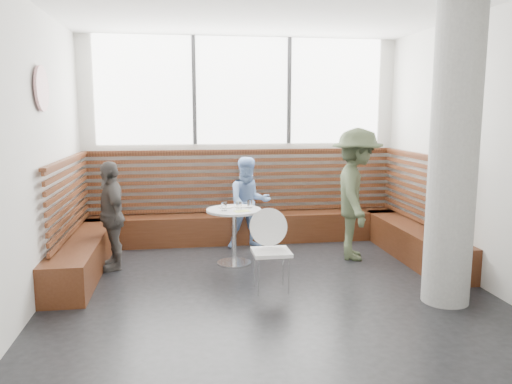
{
  "coord_description": "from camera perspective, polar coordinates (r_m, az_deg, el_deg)",
  "views": [
    {
      "loc": [
        -0.96,
        -5.44,
        2.04
      ],
      "look_at": [
        0.0,
        1.0,
        1.0
      ],
      "focal_mm": 35.0,
      "sensor_mm": 36.0,
      "label": 1
    }
  ],
  "objects": [
    {
      "name": "plate_far",
      "position": [
        6.83,
        -1.65,
        -1.66
      ],
      "size": [
        0.21,
        0.21,
        0.01
      ],
      "primitive_type": "cylinder",
      "color": "white",
      "rests_on": "cafe_table"
    },
    {
      "name": "glass_right",
      "position": [
        6.77,
        -0.7,
        -1.36
      ],
      "size": [
        0.07,
        0.07,
        0.11
      ],
      "primitive_type": "cylinder",
      "color": "white",
      "rests_on": "cafe_table"
    },
    {
      "name": "cafe_table",
      "position": [
        6.73,
        -2.54,
        -3.77
      ],
      "size": [
        0.74,
        0.74,
        0.76
      ],
      "color": "silver",
      "rests_on": "ground"
    },
    {
      "name": "cafe_chair",
      "position": [
        5.8,
        1.63,
        -5.83
      ],
      "size": [
        0.45,
        0.44,
        0.94
      ],
      "rotation": [
        0.0,
        0.0,
        0.01
      ],
      "color": "white",
      "rests_on": "ground"
    },
    {
      "name": "glass_left",
      "position": [
        6.58,
        -3.68,
        -1.64
      ],
      "size": [
        0.07,
        0.07,
        0.12
      ],
      "primitive_type": "cylinder",
      "color": "white",
      "rests_on": "cafe_table"
    },
    {
      "name": "menu_card",
      "position": [
        6.54,
        -1.63,
        -2.2
      ],
      "size": [
        0.23,
        0.19,
        0.0
      ],
      "primitive_type": "cube",
      "rotation": [
        0.0,
        0.0,
        0.26
      ],
      "color": "#A5C64C",
      "rests_on": "cafe_table"
    },
    {
      "name": "concrete_column",
      "position": [
        5.61,
        21.64,
        3.93
      ],
      "size": [
        0.5,
        0.5,
        3.2
      ],
      "primitive_type": "cylinder",
      "color": "gray",
      "rests_on": "ground"
    },
    {
      "name": "plate_near",
      "position": [
        6.8,
        -3.46,
        -1.72
      ],
      "size": [
        0.2,
        0.2,
        0.01
      ],
      "primitive_type": "cylinder",
      "color": "white",
      "rests_on": "cafe_table"
    },
    {
      "name": "room",
      "position": [
        5.55,
        1.52,
        4.53
      ],
      "size": [
        5.0,
        5.0,
        3.2
      ],
      "color": "silver",
      "rests_on": "ground"
    },
    {
      "name": "wall_art",
      "position": [
        6.04,
        -23.3,
        10.81
      ],
      "size": [
        0.03,
        0.5,
        0.5
      ],
      "primitive_type": "cylinder",
      "rotation": [
        0.0,
        1.57,
        0.0
      ],
      "color": "white",
      "rests_on": "room"
    },
    {
      "name": "glass_mid",
      "position": [
        6.59,
        -1.96,
        -1.63
      ],
      "size": [
        0.07,
        0.07,
        0.11
      ],
      "primitive_type": "cylinder",
      "color": "white",
      "rests_on": "cafe_table"
    },
    {
      "name": "adult_man",
      "position": [
        7.07,
        11.37,
        -0.24
      ],
      "size": [
        0.98,
        1.33,
        1.83
      ],
      "primitive_type": "imported",
      "rotation": [
        0.0,
        0.0,
        1.29
      ],
      "color": "#404B32",
      "rests_on": "ground"
    },
    {
      "name": "booth",
      "position": [
        7.46,
        -0.88,
        -3.57
      ],
      "size": [
        5.0,
        2.5,
        1.44
      ],
      "color": "#412010",
      "rests_on": "ground"
    },
    {
      "name": "child_back",
      "position": [
        7.53,
        -0.82,
        -1.25
      ],
      "size": [
        0.73,
        0.6,
        1.38
      ],
      "primitive_type": "imported",
      "rotation": [
        0.0,
        0.0,
        0.12
      ],
      "color": "#85AAE7",
      "rests_on": "ground"
    },
    {
      "name": "child_left",
      "position": [
        6.77,
        -16.2,
        -2.6
      ],
      "size": [
        0.59,
        0.9,
        1.42
      ],
      "primitive_type": "imported",
      "rotation": [
        0.0,
        0.0,
        -1.25
      ],
      "color": "#4B4744",
      "rests_on": "ground"
    }
  ]
}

